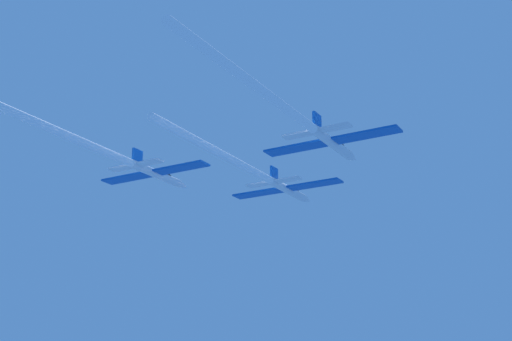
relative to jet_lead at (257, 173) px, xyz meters
The scene contains 3 objects.
jet_lead is the anchor object (origin of this frame).
jet_left_wing 22.38m from the jet_lead, 135.46° to the right, with size 21.08×43.57×3.49m.
jet_right_wing 24.89m from the jet_lead, 47.67° to the right, with size 21.08×49.70×3.49m.
Camera 1 is at (54.59, -106.33, -35.31)m, focal length 48.71 mm.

